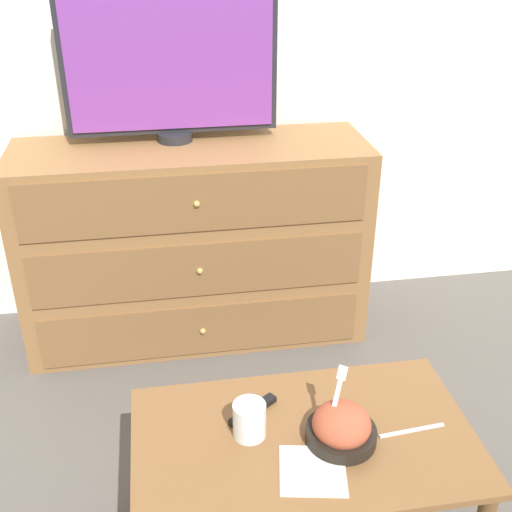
% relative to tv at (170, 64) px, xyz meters
% --- Properties ---
extents(ground_plane, '(12.00, 12.00, 0.00)m').
position_rel_tv_xyz_m(ground_plane, '(0.14, 0.17, -1.11)').
color(ground_plane, '#56514C').
extents(wall_back, '(12.00, 0.05, 2.60)m').
position_rel_tv_xyz_m(wall_back, '(0.14, 0.19, 0.19)').
color(wall_back, white).
rests_on(wall_back, ground_plane).
extents(dresser, '(1.36, 0.46, 0.82)m').
position_rel_tv_xyz_m(dresser, '(0.05, -0.08, -0.70)').
color(dresser, olive).
rests_on(dresser, ground_plane).
extents(tv, '(0.79, 0.13, 0.56)m').
position_rel_tv_xyz_m(tv, '(0.00, 0.00, 0.00)').
color(tv, '#232328').
rests_on(tv, dresser).
extents(coffee_table, '(0.89, 0.53, 0.40)m').
position_rel_tv_xyz_m(coffee_table, '(0.25, -1.20, -0.77)').
color(coffee_table, brown).
rests_on(coffee_table, ground_plane).
extents(takeout_bowl, '(0.18, 0.18, 0.19)m').
position_rel_tv_xyz_m(takeout_bowl, '(0.34, -1.23, -0.67)').
color(takeout_bowl, black).
rests_on(takeout_bowl, coffee_table).
extents(drink_cup, '(0.09, 0.09, 0.10)m').
position_rel_tv_xyz_m(drink_cup, '(0.11, -1.17, -0.67)').
color(drink_cup, white).
rests_on(drink_cup, coffee_table).
extents(napkin, '(0.19, 0.19, 0.00)m').
position_rel_tv_xyz_m(napkin, '(0.24, -1.32, -0.71)').
color(napkin, silver).
rests_on(napkin, coffee_table).
extents(knife, '(0.18, 0.03, 0.01)m').
position_rel_tv_xyz_m(knife, '(0.53, -1.23, -0.71)').
color(knife, silver).
rests_on(knife, coffee_table).
extents(remote_control, '(0.15, 0.11, 0.02)m').
position_rel_tv_xyz_m(remote_control, '(0.13, -1.09, -0.71)').
color(remote_control, black).
rests_on(remote_control, coffee_table).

